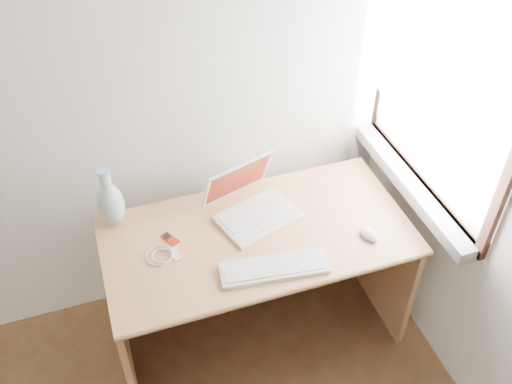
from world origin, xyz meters
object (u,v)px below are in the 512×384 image
object	(u,v)px
laptop	(255,203)
vase	(110,203)
desk	(252,251)
external_keyboard	(274,268)

from	to	relation	value
laptop	vase	xyz separation A→B (m)	(-0.61, 0.13, 0.07)
laptop	desk	bearing A→B (deg)	-140.46
desk	external_keyboard	world-z (taller)	external_keyboard
desk	laptop	bearing A→B (deg)	56.92
desk	vase	bearing A→B (deg)	162.45
desk	external_keyboard	size ratio (longest dim) A/B	2.94
desk	external_keyboard	xyz separation A→B (m)	(-0.00, -0.30, 0.21)
laptop	external_keyboard	bearing A→B (deg)	-113.17
laptop	external_keyboard	distance (m)	0.35
laptop	external_keyboard	xyz separation A→B (m)	(-0.04, -0.35, -0.04)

